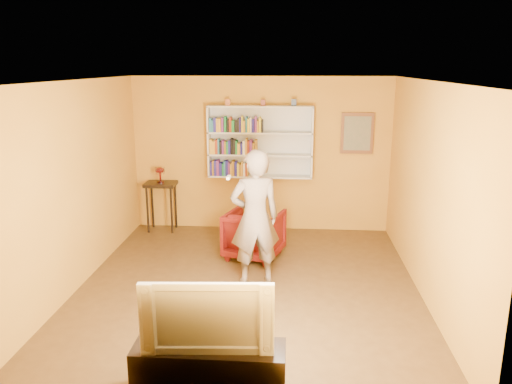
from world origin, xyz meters
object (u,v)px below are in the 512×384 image
console_table (161,191)px  armchair (254,234)px  bookshelf (260,142)px  tv_cabinet (210,371)px  person (255,218)px  television (208,313)px  ruby_lustre (160,172)px

console_table → armchair: console_table is taller
bookshelf → tv_cabinet: bookshelf is taller
console_table → person: 2.78m
console_table → armchair: bearing=-33.4°
console_table → television: (1.61, -4.50, 0.09)m
person → console_table: bearing=-65.4°
armchair → person: 1.09m
console_table → person: bearing=-48.8°
person → tv_cabinet: person is taller
armchair → television: size_ratio=0.71×
armchair → person: bearing=112.3°
person → television: person is taller
armchair → person: (0.08, -0.93, 0.55)m
console_table → tv_cabinet: console_table is taller
bookshelf → ruby_lustre: (-1.75, -0.16, -0.52)m
console_table → armchair: size_ratio=1.08×
tv_cabinet → television: 0.57m
bookshelf → person: size_ratio=0.98×
ruby_lustre → console_table: bearing=116.6°
bookshelf → console_table: bookshelf is taller
console_table → television: television is taller
bookshelf → person: 2.35m
tv_cabinet → television: (0.00, 0.00, 0.57)m
armchair → television: 3.38m
armchair → tv_cabinet: 3.35m
ruby_lustre → person: size_ratio=0.15×
ruby_lustre → person: bearing=-48.8°
person → television: bearing=68.2°
bookshelf → console_table: size_ratio=2.06×
bookshelf → television: bearing=-91.7°
ruby_lustre → television: bearing=-70.3°
ruby_lustre → person: 2.78m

